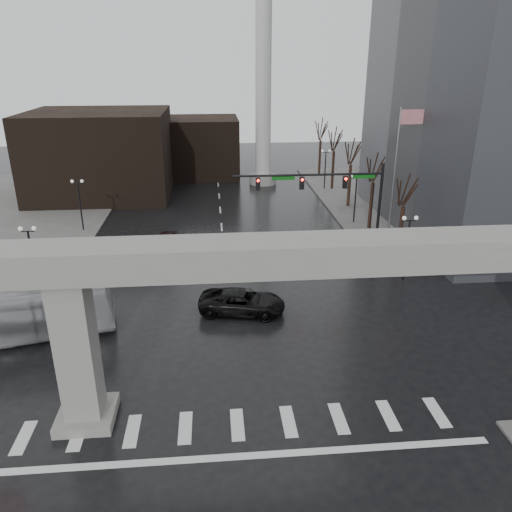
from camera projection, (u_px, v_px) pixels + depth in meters
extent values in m
plane|color=black|center=(236.00, 410.00, 24.06)|extent=(160.00, 160.00, 0.00)
cube|color=slate|center=(438.00, 199.00, 59.47)|extent=(28.00, 36.00, 0.15)
cube|color=gray|center=(233.00, 257.00, 21.08)|extent=(48.00, 2.20, 1.40)
cube|color=gray|center=(78.00, 353.00, 22.12)|extent=(1.60, 1.60, 7.30)
cube|color=gray|center=(87.00, 415.00, 23.39)|extent=(2.60, 2.60, 0.50)
cube|color=black|center=(101.00, 154.00, 59.87)|extent=(16.00, 14.00, 10.00)
cube|color=black|center=(202.00, 147.00, 70.48)|extent=(10.00, 10.00, 8.00)
cylinder|color=#BABAB6|center=(263.00, 64.00, 61.51)|extent=(2.00, 2.00, 30.00)
cylinder|color=gray|center=(263.00, 179.00, 66.86)|extent=(3.60, 3.60, 1.20)
cylinder|color=black|center=(379.00, 212.00, 41.01)|extent=(0.24, 0.24, 8.00)
cylinder|color=black|center=(308.00, 175.00, 39.33)|extent=(12.00, 0.18, 0.18)
cube|color=black|center=(345.00, 182.00, 39.82)|extent=(0.35, 0.30, 1.00)
cube|color=black|center=(302.00, 183.00, 39.53)|extent=(0.35, 0.30, 1.00)
cube|color=black|center=(258.00, 184.00, 39.24)|extent=(0.35, 0.30, 1.00)
sphere|color=#FF0C05|center=(346.00, 179.00, 39.54)|extent=(0.20, 0.20, 0.20)
cube|color=#0C5911|center=(364.00, 176.00, 39.77)|extent=(1.80, 0.05, 0.35)
cube|color=#0C5911|center=(283.00, 178.00, 39.24)|extent=(1.80, 0.05, 0.35)
cylinder|color=silver|center=(394.00, 179.00, 43.41)|extent=(0.12, 0.12, 12.00)
cube|color=#B61316|center=(412.00, 117.00, 41.56)|extent=(2.00, 0.03, 1.20)
cylinder|color=black|center=(406.00, 251.00, 37.23)|extent=(0.14, 0.14, 4.80)
cube|color=black|center=(410.00, 221.00, 36.35)|extent=(0.90, 0.06, 0.06)
sphere|color=silver|center=(404.00, 218.00, 36.24)|extent=(0.32, 0.32, 0.32)
sphere|color=silver|center=(416.00, 218.00, 36.32)|extent=(0.32, 0.32, 0.32)
cylinder|color=black|center=(355.00, 201.00, 50.17)|extent=(0.14, 0.14, 4.80)
cube|color=black|center=(357.00, 178.00, 49.30)|extent=(0.90, 0.06, 0.06)
sphere|color=silver|center=(353.00, 176.00, 49.19)|extent=(0.32, 0.32, 0.32)
sphere|color=silver|center=(362.00, 175.00, 49.26)|extent=(0.32, 0.32, 0.32)
cylinder|color=black|center=(325.00, 171.00, 63.12)|extent=(0.14, 0.14, 4.80)
cube|color=black|center=(326.00, 152.00, 62.24)|extent=(0.90, 0.06, 0.06)
sphere|color=silver|center=(322.00, 151.00, 62.13)|extent=(0.32, 0.32, 0.32)
sphere|color=silver|center=(330.00, 151.00, 62.20)|extent=(0.32, 0.32, 0.32)
cylinder|color=black|center=(33.00, 263.00, 34.99)|extent=(0.14, 0.14, 4.80)
cube|color=black|center=(28.00, 231.00, 34.12)|extent=(0.90, 0.06, 0.06)
sphere|color=silver|center=(20.00, 229.00, 34.01)|extent=(0.32, 0.32, 0.32)
sphere|color=silver|center=(34.00, 228.00, 34.08)|extent=(0.32, 0.32, 0.32)
cylinder|color=black|center=(81.00, 207.00, 47.94)|extent=(0.14, 0.14, 4.80)
cube|color=black|center=(77.00, 183.00, 47.06)|extent=(0.90, 0.06, 0.06)
sphere|color=silver|center=(72.00, 181.00, 46.95)|extent=(0.32, 0.32, 0.32)
sphere|color=silver|center=(82.00, 181.00, 47.03)|extent=(0.32, 0.32, 0.32)
cylinder|color=black|center=(108.00, 175.00, 60.88)|extent=(0.14, 0.14, 4.80)
cube|color=black|center=(105.00, 156.00, 60.01)|extent=(0.90, 0.06, 0.06)
sphere|color=silver|center=(101.00, 154.00, 59.90)|extent=(0.32, 0.32, 0.32)
sphere|color=silver|center=(109.00, 154.00, 59.97)|extent=(0.32, 0.32, 0.32)
cylinder|color=black|center=(400.00, 234.00, 41.06)|extent=(0.34, 0.34, 4.55)
cylinder|color=black|center=(405.00, 190.00, 39.67)|extent=(0.12, 1.52, 2.98)
cylinder|color=black|center=(410.00, 192.00, 40.02)|extent=(0.83, 1.14, 2.51)
cylinder|color=black|center=(371.00, 207.00, 48.43)|extent=(0.34, 0.34, 4.66)
cylinder|color=black|center=(374.00, 167.00, 47.01)|extent=(0.12, 1.55, 3.05)
cylinder|color=black|center=(378.00, 169.00, 47.37)|extent=(0.85, 1.16, 2.57)
cylinder|color=black|center=(349.00, 186.00, 55.81)|extent=(0.34, 0.34, 4.76)
cylinder|color=black|center=(352.00, 151.00, 54.35)|extent=(0.12, 1.59, 3.11)
cylinder|color=black|center=(355.00, 153.00, 54.72)|extent=(0.86, 1.18, 2.62)
cylinder|color=black|center=(333.00, 171.00, 63.19)|extent=(0.34, 0.34, 4.87)
cylinder|color=black|center=(335.00, 139.00, 61.70)|extent=(0.12, 1.62, 3.18)
cylinder|color=black|center=(338.00, 140.00, 62.07)|extent=(0.88, 1.20, 2.68)
cylinder|color=black|center=(320.00, 158.00, 70.56)|extent=(0.34, 0.34, 4.97)
cylinder|color=black|center=(321.00, 129.00, 69.04)|extent=(0.12, 1.65, 3.25)
cylinder|color=black|center=(324.00, 130.00, 69.41)|extent=(0.89, 1.23, 2.74)
imported|color=black|center=(242.00, 302.00, 32.97)|extent=(6.05, 3.61, 1.57)
imported|color=#B4B3B8|center=(1.00, 313.00, 29.47)|extent=(13.13, 5.46, 3.56)
imported|color=black|center=(165.00, 242.00, 43.88)|extent=(2.47, 4.49, 1.45)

